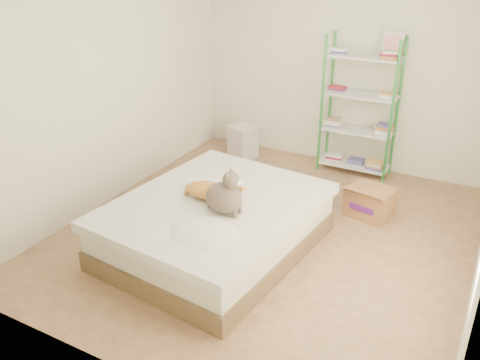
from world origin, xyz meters
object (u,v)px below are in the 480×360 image
Objects in this scene: orange_cat at (208,189)px; cardboard_box at (370,202)px; shelf_unit at (359,111)px; bed at (215,225)px; white_bin at (243,141)px; grey_cat at (224,191)px.

orange_cat is 1.82m from cardboard_box.
orange_cat is 2.46m from shelf_unit.
bed is 0.36m from orange_cat.
bed is 4.20× the size of orange_cat.
shelf_unit reaches higher than cardboard_box.
white_bin is at bearing -171.33° from shelf_unit.
grey_cat is (0.26, -0.16, 0.10)m from orange_cat.
bed is 1.22× the size of shelf_unit.
grey_cat reaches higher than orange_cat.
shelf_unit reaches higher than grey_cat.
grey_cat is 1.82m from cardboard_box.
cardboard_box is 1.14× the size of white_bin.
bed is 1.73m from cardboard_box.
cardboard_box is (1.11, 1.33, -0.09)m from bed.
bed is at bearing -18.47° from orange_cat.
grey_cat is at bearing -110.98° from cardboard_box.
orange_cat is 1.12× the size of white_bin.
orange_cat is (-0.08, 0.02, 0.35)m from bed.
bed is at bearing 49.88° from grey_cat.
bed is at bearing -118.25° from cardboard_box.
grey_cat reaches higher than cardboard_box.
bed is 4.69× the size of white_bin.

